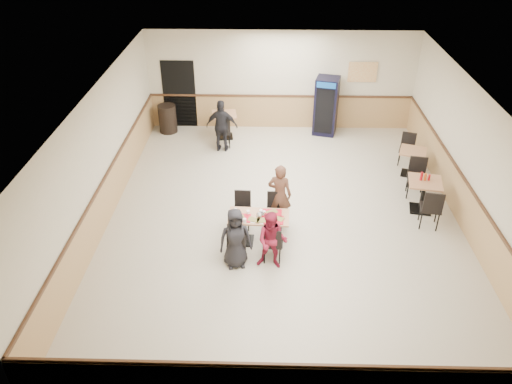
{
  "coord_description": "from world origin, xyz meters",
  "views": [
    {
      "loc": [
        -0.39,
        -9.45,
        6.62
      ],
      "look_at": [
        -0.61,
        -0.5,
        1.0
      ],
      "focal_mm": 35.0,
      "sensor_mm": 36.0,
      "label": 1
    }
  ],
  "objects_px": {
    "diner_man_opposite": "(280,195)",
    "lone_diner": "(222,126)",
    "pepsi_cooler": "(326,106)",
    "trash_bin": "(168,119)",
    "main_table": "(259,225)",
    "diner_woman_left": "(235,238)",
    "diner_woman_right": "(272,241)",
    "side_table_near": "(424,191)",
    "side_table_far": "(412,159)",
    "back_table": "(225,122)"
  },
  "relations": [
    {
      "from": "main_table",
      "to": "diner_woman_left",
      "type": "bearing_deg",
      "value": -117.9
    },
    {
      "from": "main_table",
      "to": "trash_bin",
      "type": "xyz_separation_m",
      "value": [
        -2.9,
        5.48,
        -0.02
      ]
    },
    {
      "from": "diner_woman_right",
      "to": "pepsi_cooler",
      "type": "distance_m",
      "value": 6.51
    },
    {
      "from": "main_table",
      "to": "trash_bin",
      "type": "distance_m",
      "value": 6.2
    },
    {
      "from": "main_table",
      "to": "back_table",
      "type": "distance_m",
      "value": 5.25
    },
    {
      "from": "diner_man_opposite",
      "to": "lone_diner",
      "type": "bearing_deg",
      "value": -53.76
    },
    {
      "from": "side_table_near",
      "to": "diner_man_opposite",
      "type": "bearing_deg",
      "value": -170.17
    },
    {
      "from": "side_table_far",
      "to": "pepsi_cooler",
      "type": "bearing_deg",
      "value": 128.88
    },
    {
      "from": "lone_diner",
      "to": "side_table_near",
      "type": "xyz_separation_m",
      "value": [
        4.91,
        -2.95,
        -0.23
      ]
    },
    {
      "from": "diner_woman_left",
      "to": "trash_bin",
      "type": "height_order",
      "value": "diner_woman_left"
    },
    {
      "from": "side_table_far",
      "to": "back_table",
      "type": "xyz_separation_m",
      "value": [
        -5.05,
        2.12,
        0.04
      ]
    },
    {
      "from": "main_table",
      "to": "pepsi_cooler",
      "type": "height_order",
      "value": "pepsi_cooler"
    },
    {
      "from": "lone_diner",
      "to": "side_table_near",
      "type": "distance_m",
      "value": 5.73
    },
    {
      "from": "lone_diner",
      "to": "side_table_near",
      "type": "relative_size",
      "value": 1.76
    },
    {
      "from": "diner_woman_right",
      "to": "side_table_far",
      "type": "height_order",
      "value": "diner_woman_right"
    },
    {
      "from": "main_table",
      "to": "diner_woman_left",
      "type": "relative_size",
      "value": 0.99
    },
    {
      "from": "lone_diner",
      "to": "diner_woman_right",
      "type": "bearing_deg",
      "value": 109.89
    },
    {
      "from": "lone_diner",
      "to": "pepsi_cooler",
      "type": "bearing_deg",
      "value": -153.18
    },
    {
      "from": "side_table_near",
      "to": "trash_bin",
      "type": "xyz_separation_m",
      "value": [
        -6.68,
        4.15,
        -0.09
      ]
    },
    {
      "from": "pepsi_cooler",
      "to": "diner_woman_left",
      "type": "bearing_deg",
      "value": -96.55
    },
    {
      "from": "lone_diner",
      "to": "side_table_far",
      "type": "height_order",
      "value": "lone_diner"
    },
    {
      "from": "side_table_near",
      "to": "pepsi_cooler",
      "type": "bearing_deg",
      "value": 114.18
    },
    {
      "from": "main_table",
      "to": "side_table_far",
      "type": "distance_m",
      "value": 4.95
    },
    {
      "from": "pepsi_cooler",
      "to": "trash_bin",
      "type": "distance_m",
      "value": 4.82
    },
    {
      "from": "diner_woman_left",
      "to": "trash_bin",
      "type": "bearing_deg",
      "value": 99.99
    },
    {
      "from": "main_table",
      "to": "side_table_far",
      "type": "relative_size",
      "value": 1.56
    },
    {
      "from": "main_table",
      "to": "diner_man_opposite",
      "type": "height_order",
      "value": "diner_man_opposite"
    },
    {
      "from": "back_table",
      "to": "pepsi_cooler",
      "type": "height_order",
      "value": "pepsi_cooler"
    },
    {
      "from": "main_table",
      "to": "diner_woman_left",
      "type": "xyz_separation_m",
      "value": [
        -0.44,
        -0.75,
        0.21
      ]
    },
    {
      "from": "diner_woman_right",
      "to": "side_table_near",
      "type": "bearing_deg",
      "value": 40.3
    },
    {
      "from": "diner_woman_right",
      "to": "back_table",
      "type": "bearing_deg",
      "value": 112.6
    },
    {
      "from": "main_table",
      "to": "lone_diner",
      "type": "relative_size",
      "value": 0.86
    },
    {
      "from": "main_table",
      "to": "lone_diner",
      "type": "xyz_separation_m",
      "value": [
        -1.12,
        4.27,
        0.3
      ]
    },
    {
      "from": "diner_woman_right",
      "to": "back_table",
      "type": "xyz_separation_m",
      "value": [
        -1.4,
        5.91,
        -0.13
      ]
    },
    {
      "from": "diner_woman_left",
      "to": "diner_man_opposite",
      "type": "distance_m",
      "value": 1.74
    },
    {
      "from": "back_table",
      "to": "trash_bin",
      "type": "distance_m",
      "value": 1.81
    },
    {
      "from": "side_table_near",
      "to": "pepsi_cooler",
      "type": "relative_size",
      "value": 0.49
    },
    {
      "from": "lone_diner",
      "to": "pepsi_cooler",
      "type": "relative_size",
      "value": 0.87
    },
    {
      "from": "back_table",
      "to": "lone_diner",
      "type": "bearing_deg",
      "value": -90.0
    },
    {
      "from": "diner_man_opposite",
      "to": "diner_woman_right",
      "type": "bearing_deg",
      "value": 96.14
    },
    {
      "from": "trash_bin",
      "to": "diner_woman_right",
      "type": "bearing_deg",
      "value": -63.1
    },
    {
      "from": "diner_woman_left",
      "to": "trash_bin",
      "type": "xyz_separation_m",
      "value": [
        -2.45,
        6.23,
        -0.23
      ]
    },
    {
      "from": "diner_woman_left",
      "to": "pepsi_cooler",
      "type": "xyz_separation_m",
      "value": [
        2.34,
        6.27,
        0.22
      ]
    },
    {
      "from": "back_table",
      "to": "diner_man_opposite",
      "type": "bearing_deg",
      "value": -70.32
    },
    {
      "from": "side_table_near",
      "to": "side_table_far",
      "type": "xyz_separation_m",
      "value": [
        0.14,
        1.68,
        -0.06
      ]
    },
    {
      "from": "trash_bin",
      "to": "main_table",
      "type": "bearing_deg",
      "value": -62.12
    },
    {
      "from": "back_table",
      "to": "pepsi_cooler",
      "type": "relative_size",
      "value": 0.45
    },
    {
      "from": "lone_diner",
      "to": "pepsi_cooler",
      "type": "xyz_separation_m",
      "value": [
        3.02,
        1.25,
        0.12
      ]
    },
    {
      "from": "diner_woman_right",
      "to": "pepsi_cooler",
      "type": "xyz_separation_m",
      "value": [
        1.62,
        6.3,
        0.24
      ]
    },
    {
      "from": "main_table",
      "to": "trash_bin",
      "type": "relative_size",
      "value": 1.51
    }
  ]
}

